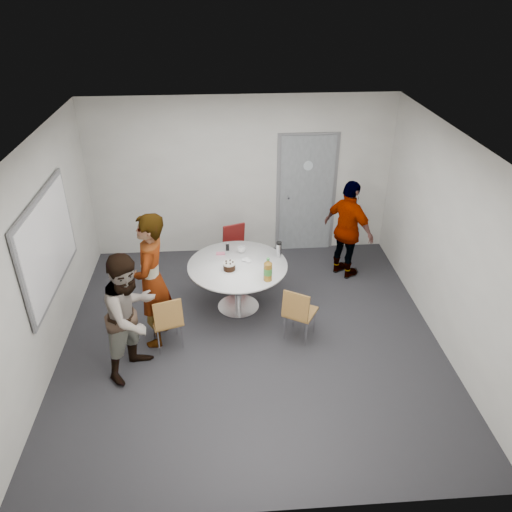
{
  "coord_description": "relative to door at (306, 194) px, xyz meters",
  "views": [
    {
      "loc": [
        -0.32,
        -5.29,
        4.36
      ],
      "look_at": [
        0.08,
        0.25,
        1.14
      ],
      "focal_mm": 35.0,
      "sensor_mm": 36.0,
      "label": 1
    }
  ],
  "objects": [
    {
      "name": "person_left",
      "position": [
        -2.55,
        -2.95,
        -0.21
      ],
      "size": [
        0.95,
        1.0,
        1.63
      ],
      "primitive_type": "imported",
      "rotation": [
        0.0,
        0.0,
        0.99
      ],
      "color": "white",
      "rests_on": "floor"
    },
    {
      "name": "chair_near_left",
      "position": [
        -2.18,
        -2.6,
        -0.54
      ],
      "size": [
        0.48,
        0.51,
        0.8
      ],
      "rotation": [
        0.0,
        0.0,
        0.32
      ],
      "color": "brown",
      "rests_on": "floor"
    },
    {
      "name": "person_main",
      "position": [
        -2.35,
        -2.39,
        -0.1
      ],
      "size": [
        0.51,
        0.72,
        1.85
      ],
      "primitive_type": "imported",
      "rotation": [
        0.0,
        0.0,
        -1.67
      ],
      "color": "#A5C6EA",
      "rests_on": "floor"
    },
    {
      "name": "person_right",
      "position": [
        0.52,
        -0.95,
        -0.22
      ],
      "size": [
        0.88,
        1.0,
        1.62
      ],
      "primitive_type": "imported",
      "rotation": [
        0.0,
        0.0,
        2.2
      ],
      "color": "black",
      "rests_on": "floor"
    },
    {
      "name": "wall_left",
      "position": [
        -3.6,
        -2.48,
        0.32
      ],
      "size": [
        0.0,
        5.0,
        5.0
      ],
      "primitive_type": "plane",
      "rotation": [
        1.57,
        0.0,
        1.57
      ],
      "color": "#B8B6AF",
      "rests_on": "floor"
    },
    {
      "name": "chair_near_right",
      "position": [
        -0.49,
        -2.55,
        -0.55
      ],
      "size": [
        0.53,
        0.54,
        0.79
      ],
      "rotation": [
        0.0,
        0.0,
        -0.54
      ],
      "color": "brown",
      "rests_on": "floor"
    },
    {
      "name": "table",
      "position": [
        -1.22,
        -1.77,
        -0.38
      ],
      "size": [
        1.41,
        1.41,
        1.07
      ],
      "color": "white",
      "rests_on": "floor"
    },
    {
      "name": "wall_front",
      "position": [
        -1.1,
        -4.98,
        0.32
      ],
      "size": [
        5.0,
        0.0,
        5.0
      ],
      "primitive_type": "plane",
      "rotation": [
        -1.57,
        0.0,
        0.0
      ],
      "color": "#B8B6AF",
      "rests_on": "floor"
    },
    {
      "name": "ceiling",
      "position": [
        -1.1,
        -2.48,
        1.67
      ],
      "size": [
        5.0,
        5.0,
        0.0
      ],
      "primitive_type": "plane",
      "rotation": [
        3.14,
        0.0,
        0.0
      ],
      "color": "silver",
      "rests_on": "wall_back"
    },
    {
      "name": "door",
      "position": [
        0.0,
        0.0,
        0.0
      ],
      "size": [
        1.02,
        0.17,
        2.12
      ],
      "color": "slate",
      "rests_on": "wall_back"
    },
    {
      "name": "wall_right",
      "position": [
        1.4,
        -2.48,
        0.32
      ],
      "size": [
        0.0,
        5.0,
        5.0
      ],
      "primitive_type": "plane",
      "rotation": [
        1.57,
        0.0,
        -1.57
      ],
      "color": "#B8B6AF",
      "rests_on": "floor"
    },
    {
      "name": "wall_back",
      "position": [
        -1.1,
        0.02,
        0.32
      ],
      "size": [
        5.0,
        0.0,
        5.0
      ],
      "primitive_type": "plane",
      "rotation": [
        1.57,
        0.0,
        0.0
      ],
      "color": "#B8B6AF",
      "rests_on": "floor"
    },
    {
      "name": "whiteboard",
      "position": [
        -3.56,
        -2.28,
        0.42
      ],
      "size": [
        0.04,
        1.9,
        1.25
      ],
      "color": "slate",
      "rests_on": "wall_left"
    },
    {
      "name": "floor",
      "position": [
        -1.1,
        -2.48,
        -1.03
      ],
      "size": [
        5.0,
        5.0,
        0.0
      ],
      "primitive_type": "plane",
      "color": "#242428",
      "rests_on": "ground"
    },
    {
      "name": "chair_far",
      "position": [
        -1.23,
        -0.71,
        -0.54
      ],
      "size": [
        0.5,
        0.52,
        0.81
      ],
      "rotation": [
        0.0,
        0.0,
        3.48
      ],
      "color": "maroon",
      "rests_on": "floor"
    }
  ]
}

